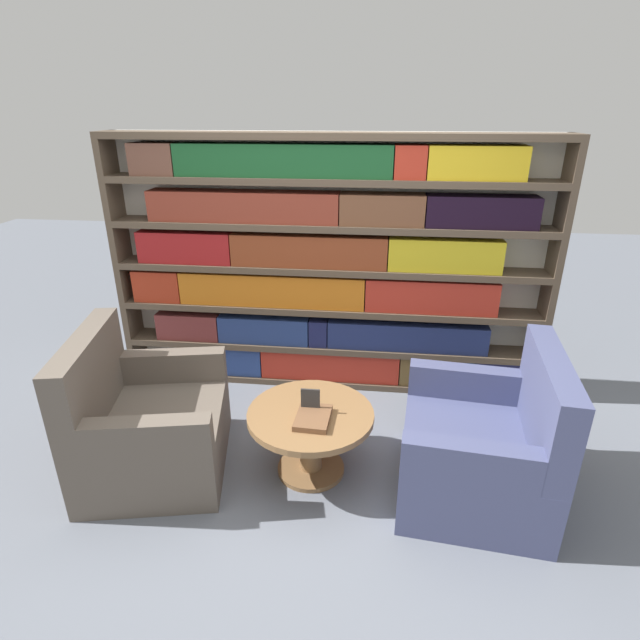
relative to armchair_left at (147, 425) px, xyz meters
The scene contains 7 objects.
ground_plane 1.05m from the armchair_left, ahead, with size 14.00×14.00×0.00m, color slate.
bookshelf 1.72m from the armchair_left, 50.65° to the left, with size 3.34×0.30×1.96m.
armchair_left is the anchor object (origin of this frame).
armchair_right 2.04m from the armchair_left, ahead, with size 0.91×1.00×0.91m.
coffee_table 1.02m from the armchair_left, ahead, with size 0.77×0.77×0.44m.
table_sign 1.04m from the armchair_left, ahead, with size 0.11×0.06×0.16m.
stray_book 1.06m from the armchair_left, ahead, with size 0.21×0.27×0.04m.
Camera 1 is at (0.36, -2.43, 2.13)m, focal length 28.00 mm.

